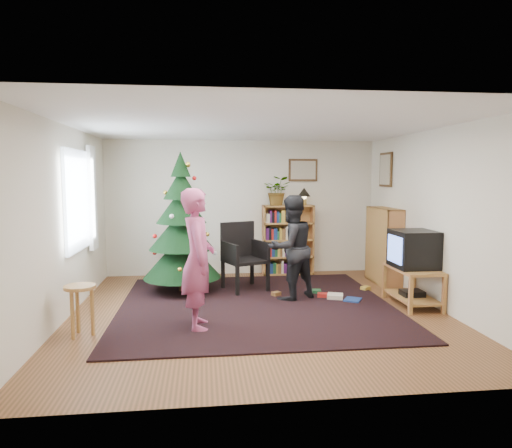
{
  "coord_description": "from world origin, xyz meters",
  "views": [
    {
      "loc": [
        -0.74,
        -6.0,
        1.84
      ],
      "look_at": [
        0.08,
        0.96,
        1.1
      ],
      "focal_mm": 32.0,
      "sensor_mm": 36.0,
      "label": 1
    }
  ],
  "objects": [
    {
      "name": "rug",
      "position": [
        0.0,
        0.3,
        0.01
      ],
      "size": [
        3.8,
        3.6,
        0.02
      ],
      "primitive_type": "cube",
      "color": "black",
      "rests_on": "floor"
    },
    {
      "name": "floor_clutter",
      "position": [
        1.16,
        0.65,
        0.04
      ],
      "size": [
        1.69,
        0.8,
        0.08
      ],
      "color": "#A51E19",
      "rests_on": "rug"
    },
    {
      "name": "ceiling",
      "position": [
        0.0,
        0.0,
        2.5
      ],
      "size": [
        5.0,
        5.0,
        0.0
      ],
      "primitive_type": "plane",
      "rotation": [
        3.14,
        0.0,
        0.0
      ],
      "color": "white",
      "rests_on": "wall_back"
    },
    {
      "name": "bookshelf_back",
      "position": [
        0.84,
        2.34,
        0.66
      ],
      "size": [
        0.95,
        0.3,
        1.3
      ],
      "color": "#AC6D3D",
      "rests_on": "floor"
    },
    {
      "name": "wall_front",
      "position": [
        0.0,
        -2.5,
        1.25
      ],
      "size": [
        5.0,
        0.02,
        2.5
      ],
      "primitive_type": "cube",
      "color": "silver",
      "rests_on": "floor"
    },
    {
      "name": "picture_back",
      "position": [
        1.15,
        2.48,
        1.95
      ],
      "size": [
        0.55,
        0.03,
        0.42
      ],
      "color": "#4C3319",
      "rests_on": "wall_back"
    },
    {
      "name": "tv_stand",
      "position": [
        2.22,
        0.06,
        0.33
      ],
      "size": [
        0.53,
        0.95,
        0.55
      ],
      "color": "#AC6D3D",
      "rests_on": "floor"
    },
    {
      "name": "bookshelf_right",
      "position": [
        2.34,
        1.41,
        0.66
      ],
      "size": [
        0.3,
        0.95,
        1.3
      ],
      "rotation": [
        0.0,
        0.0,
        1.57
      ],
      "color": "#AC6D3D",
      "rests_on": "floor"
    },
    {
      "name": "floor",
      "position": [
        0.0,
        0.0,
        0.0
      ],
      "size": [
        5.0,
        5.0,
        0.0
      ],
      "primitive_type": "plane",
      "color": "brown",
      "rests_on": "ground"
    },
    {
      "name": "potted_plant",
      "position": [
        0.64,
        2.34,
        1.57
      ],
      "size": [
        0.58,
        0.54,
        0.53
      ],
      "primitive_type": "imported",
      "rotation": [
        0.0,
        0.0,
        -0.29
      ],
      "color": "gray",
      "rests_on": "bookshelf_back"
    },
    {
      "name": "christmas_tree",
      "position": [
        -1.07,
        1.21,
        0.92
      ],
      "size": [
        1.22,
        1.22,
        2.22
      ],
      "rotation": [
        0.0,
        0.0,
        0.11
      ],
      "color": "#3F2816",
      "rests_on": "rug"
    },
    {
      "name": "wall_right",
      "position": [
        2.5,
        0.0,
        1.25
      ],
      "size": [
        0.02,
        5.0,
        2.5
      ],
      "primitive_type": "cube",
      "color": "silver",
      "rests_on": "floor"
    },
    {
      "name": "armchair",
      "position": [
        -0.07,
        1.29,
        0.59
      ],
      "size": [
        0.78,
        0.8,
        1.09
      ],
      "rotation": [
        0.0,
        0.0,
        0.38
      ],
      "color": "black",
      "rests_on": "rug"
    },
    {
      "name": "person_by_chair",
      "position": [
        0.56,
        0.58,
        0.78
      ],
      "size": [
        0.94,
        0.86,
        1.56
      ],
      "primitive_type": "imported",
      "rotation": [
        0.0,
        0.0,
        3.59
      ],
      "color": "black",
      "rests_on": "rug"
    },
    {
      "name": "stool",
      "position": [
        -2.15,
        -0.69,
        0.46
      ],
      "size": [
        0.36,
        0.36,
        0.59
      ],
      "color": "#AC6D3D",
      "rests_on": "floor"
    },
    {
      "name": "wall_back",
      "position": [
        0.0,
        2.5,
        1.25
      ],
      "size": [
        5.0,
        0.02,
        2.5
      ],
      "primitive_type": "cube",
      "color": "silver",
      "rests_on": "floor"
    },
    {
      "name": "person_standing",
      "position": [
        -0.8,
        -0.57,
        0.85
      ],
      "size": [
        0.45,
        0.64,
        1.7
      ],
      "primitive_type": "imported",
      "rotation": [
        0.0,
        0.0,
        1.64
      ],
      "color": "#AC4472",
      "rests_on": "rug"
    },
    {
      "name": "window_pane",
      "position": [
        -2.47,
        0.6,
        1.5
      ],
      "size": [
        0.04,
        1.2,
        1.4
      ],
      "primitive_type": "cube",
      "color": "silver",
      "rests_on": "wall_left"
    },
    {
      "name": "picture_right",
      "position": [
        2.48,
        1.75,
        1.95
      ],
      "size": [
        0.03,
        0.5,
        0.6
      ],
      "color": "#4C3319",
      "rests_on": "wall_right"
    },
    {
      "name": "table_lamp",
      "position": [
        1.14,
        2.34,
        1.52
      ],
      "size": [
        0.24,
        0.24,
        0.32
      ],
      "color": "#A57F33",
      "rests_on": "bookshelf_back"
    },
    {
      "name": "curtain",
      "position": [
        -2.43,
        1.3,
        1.5
      ],
      "size": [
        0.06,
        0.35,
        1.6
      ],
      "primitive_type": "cube",
      "color": "white",
      "rests_on": "wall_left"
    },
    {
      "name": "wall_left",
      "position": [
        -2.5,
        0.0,
        1.25
      ],
      "size": [
        0.02,
        5.0,
        2.5
      ],
      "primitive_type": "cube",
      "color": "silver",
      "rests_on": "floor"
    },
    {
      "name": "crt_tv",
      "position": [
        2.22,
        0.06,
        0.81
      ],
      "size": [
        0.56,
        0.6,
        0.53
      ],
      "color": "black",
      "rests_on": "tv_stand"
    }
  ]
}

